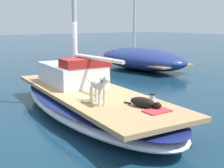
# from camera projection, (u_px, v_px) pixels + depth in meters

# --- Properties ---
(ground_plane) EXTENTS (120.00, 120.00, 0.00)m
(ground_plane) POSITION_uv_depth(u_px,v_px,m) (90.00, 114.00, 8.31)
(ground_plane) COLOR #143347
(sailboat_main) EXTENTS (3.37, 7.49, 0.66)m
(sailboat_main) POSITION_uv_depth(u_px,v_px,m) (90.00, 102.00, 8.25)
(sailboat_main) COLOR white
(sailboat_main) RESTS_ON ground
(cabin_house) EXTENTS (1.66, 2.38, 0.84)m
(cabin_house) POSITION_uv_depth(u_px,v_px,m) (73.00, 73.00, 9.06)
(cabin_house) COLOR silver
(cabin_house) RESTS_ON sailboat_main
(dog_black) EXTENTS (0.40, 0.94, 0.22)m
(dog_black) POSITION_uv_depth(u_px,v_px,m) (144.00, 103.00, 6.56)
(dog_black) COLOR black
(dog_black) RESTS_ON sailboat_main
(dog_white) EXTENTS (0.26, 0.94, 0.70)m
(dog_white) POSITION_uv_depth(u_px,v_px,m) (99.00, 86.00, 6.73)
(dog_white) COLOR silver
(dog_white) RESTS_ON sailboat_main
(deck_winch) EXTENTS (0.16, 0.16, 0.21)m
(deck_winch) POSITION_uv_depth(u_px,v_px,m) (152.00, 98.00, 6.99)
(deck_winch) COLOR #B7B7BC
(deck_winch) RESTS_ON sailboat_main
(coiled_rope) EXTENTS (0.32, 0.32, 0.04)m
(coiled_rope) POSITION_uv_depth(u_px,v_px,m) (87.00, 101.00, 7.06)
(coiled_rope) COLOR beige
(coiled_rope) RESTS_ON sailboat_main
(deck_towel) EXTENTS (0.58, 0.39, 0.03)m
(deck_towel) POSITION_uv_depth(u_px,v_px,m) (157.00, 111.00, 6.25)
(deck_towel) COLOR #C6333D
(deck_towel) RESTS_ON sailboat_main
(moored_boat_starboard_side) EXTENTS (2.87, 6.05, 8.30)m
(moored_boat_starboard_side) POSITION_uv_depth(u_px,v_px,m) (141.00, 58.00, 16.34)
(moored_boat_starboard_side) COLOR navy
(moored_boat_starboard_side) RESTS_ON ground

